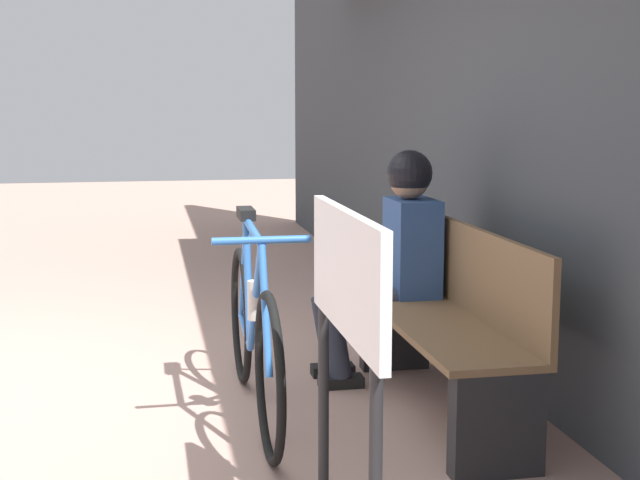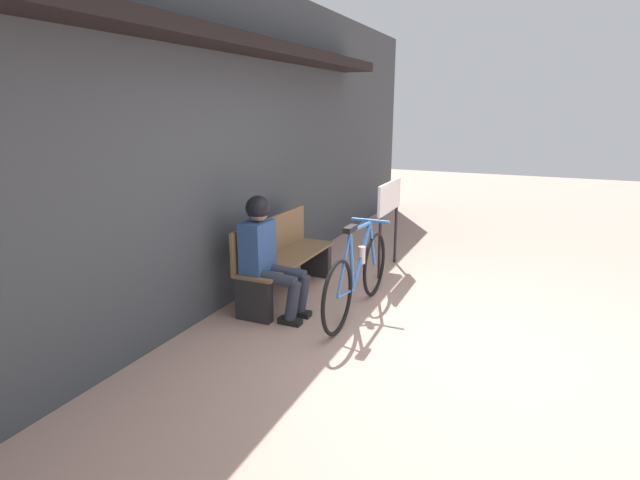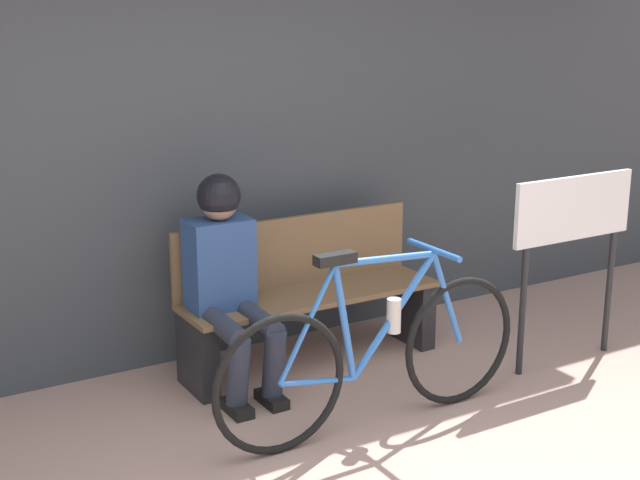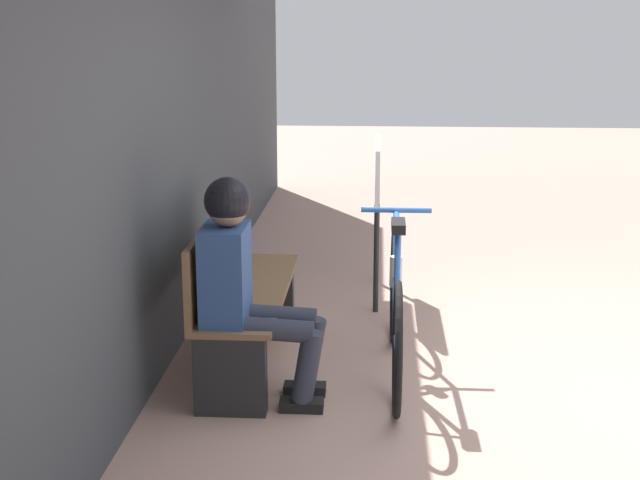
{
  "view_description": "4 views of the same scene",
  "coord_description": "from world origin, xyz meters",
  "px_view_note": "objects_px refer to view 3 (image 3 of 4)",
  "views": [
    {
      "loc": [
        4.3,
        0.63,
        1.39
      ],
      "look_at": [
        0.41,
        1.39,
        0.78
      ],
      "focal_mm": 50.0,
      "sensor_mm": 36.0,
      "label": 1
    },
    {
      "loc": [
        -3.85,
        -0.44,
        1.94
      ],
      "look_at": [
        0.59,
        1.53,
        0.65
      ],
      "focal_mm": 28.0,
      "sensor_mm": 36.0,
      "label": 2
    },
    {
      "loc": [
        -1.81,
        -2.22,
        2.02
      ],
      "look_at": [
        0.34,
        1.38,
        0.89
      ],
      "focal_mm": 50.0,
      "sensor_mm": 36.0,
      "label": 3
    },
    {
      "loc": [
        -4.17,
        1.19,
        1.91
      ],
      "look_at": [
        0.66,
        1.5,
        0.7
      ],
      "focal_mm": 50.0,
      "sensor_mm": 36.0,
      "label": 4
    }
  ],
  "objects_px": {
    "person_seated": "(227,270)",
    "signboard": "(573,224)",
    "bicycle": "(375,353)",
    "park_bench_near": "(307,299)"
  },
  "relations": [
    {
      "from": "signboard",
      "to": "person_seated",
      "type": "bearing_deg",
      "value": 160.19
    },
    {
      "from": "bicycle",
      "to": "signboard",
      "type": "height_order",
      "value": "signboard"
    },
    {
      "from": "bicycle",
      "to": "person_seated",
      "type": "relative_size",
      "value": 1.48
    },
    {
      "from": "signboard",
      "to": "bicycle",
      "type": "bearing_deg",
      "value": -175.52
    },
    {
      "from": "person_seated",
      "to": "signboard",
      "type": "height_order",
      "value": "person_seated"
    },
    {
      "from": "park_bench_near",
      "to": "person_seated",
      "type": "distance_m",
      "value": 0.62
    },
    {
      "from": "bicycle",
      "to": "signboard",
      "type": "xyz_separation_m",
      "value": [
        1.39,
        0.11,
        0.44
      ]
    },
    {
      "from": "person_seated",
      "to": "signboard",
      "type": "bearing_deg",
      "value": -19.81
    },
    {
      "from": "bicycle",
      "to": "signboard",
      "type": "bearing_deg",
      "value": 4.48
    },
    {
      "from": "park_bench_near",
      "to": "signboard",
      "type": "xyz_separation_m",
      "value": [
        1.27,
        -0.76,
        0.44
      ]
    }
  ]
}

